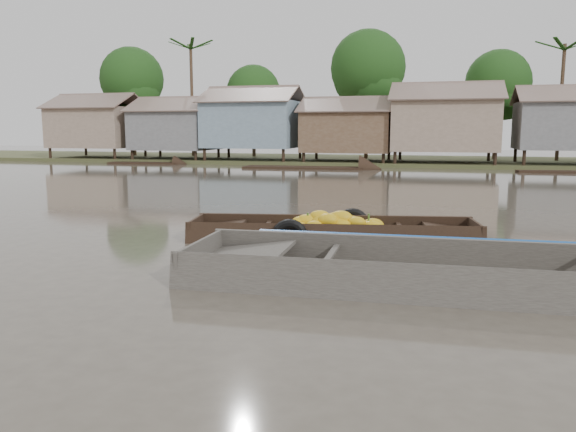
# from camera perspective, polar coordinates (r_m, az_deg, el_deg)

# --- Properties ---
(ground) EXTENTS (120.00, 120.00, 0.00)m
(ground) POSITION_cam_1_polar(r_m,az_deg,el_deg) (9.12, 0.47, -6.48)
(ground) COLOR #4B4439
(ground) RESTS_ON ground
(riverbank) EXTENTS (120.00, 12.47, 10.22)m
(riverbank) POSITION_cam_1_polar(r_m,az_deg,el_deg) (40.39, 16.42, 9.44)
(riverbank) COLOR #384723
(riverbank) RESTS_ON ground
(banana_boat) EXTENTS (6.41, 2.55, 0.87)m
(banana_boat) POSITION_cam_1_polar(r_m,az_deg,el_deg) (12.35, 4.16, -1.50)
(banana_boat) COLOR black
(banana_boat) RESTS_ON ground
(viewer_boat) EXTENTS (8.69, 2.56, 0.69)m
(viewer_boat) POSITION_cam_1_polar(r_m,az_deg,el_deg) (9.12, 17.03, -6.33)
(viewer_boat) COLOR #3A3631
(viewer_boat) RESTS_ON ground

